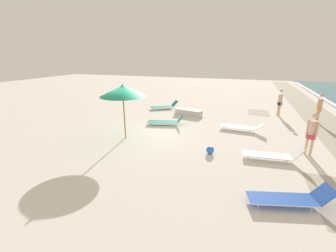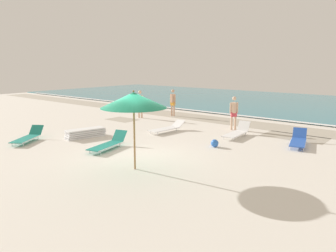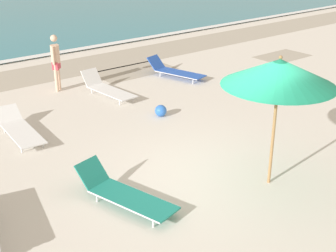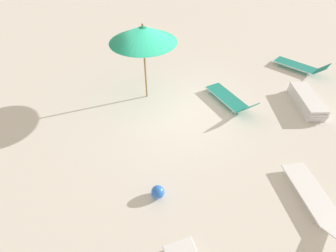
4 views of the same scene
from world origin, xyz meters
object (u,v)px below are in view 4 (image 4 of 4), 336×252
object	(u,v)px
beach_ball	(158,192)
sun_lounger_beside_umbrella	(317,199)
sun_lounger_near_water_left	(301,66)
sun_lounger_mid_beach_solo	(231,99)
lounger_stack	(307,101)
beach_umbrella	(143,34)

from	to	relation	value
beach_ball	sun_lounger_beside_umbrella	bearing A→B (deg)	162.63
sun_lounger_near_water_left	sun_lounger_mid_beach_solo	size ratio (longest dim) A/B	0.93
lounger_stack	beach_ball	size ratio (longest dim) A/B	6.11
beach_umbrella	lounger_stack	xyz separation A→B (m)	(-5.22, 1.86, -2.09)
sun_lounger_beside_umbrella	lounger_stack	bearing A→B (deg)	-117.84
sun_lounger_mid_beach_solo	beach_ball	world-z (taller)	sun_lounger_mid_beach_solo
sun_lounger_near_water_left	sun_lounger_beside_umbrella	bearing A→B (deg)	24.46
sun_lounger_mid_beach_solo	beach_ball	xyz separation A→B (m)	(3.22, 3.03, -0.06)
beach_umbrella	sun_lounger_near_water_left	distance (m)	6.83
lounger_stack	sun_lounger_mid_beach_solo	distance (m)	2.59
beach_umbrella	sun_lounger_near_water_left	size ratio (longest dim) A/B	1.29
sun_lounger_beside_umbrella	sun_lounger_near_water_left	world-z (taller)	sun_lounger_near_water_left
beach_umbrella	sun_lounger_beside_umbrella	bearing A→B (deg)	119.80
lounger_stack	sun_lounger_beside_umbrella	distance (m)	4.08
lounger_stack	sun_lounger_near_water_left	xyz separation A→B (m)	(-1.27, -2.18, 0.01)
sun_lounger_beside_umbrella	sun_lounger_mid_beach_solo	bearing A→B (deg)	-81.14
lounger_stack	beach_ball	xyz separation A→B (m)	(5.71, 2.34, -0.04)
beach_ball	sun_lounger_mid_beach_solo	bearing A→B (deg)	-136.67
beach_ball	beach_umbrella	bearing A→B (deg)	-96.70
lounger_stack	sun_lounger_beside_umbrella	world-z (taller)	sun_lounger_beside_umbrella
sun_lounger_beside_umbrella	sun_lounger_near_water_left	xyz separation A→B (m)	(-3.46, -5.62, 0.01)
lounger_stack	sun_lounger_mid_beach_solo	xyz separation A→B (m)	(2.50, -0.70, 0.01)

